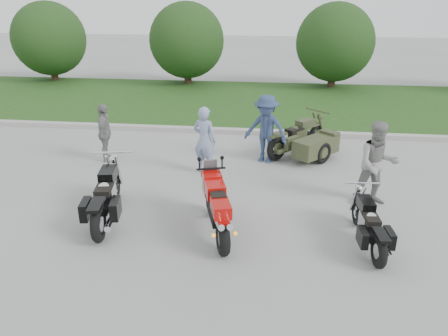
# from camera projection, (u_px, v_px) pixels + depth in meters

# --- Properties ---
(ground) EXTENTS (80.00, 80.00, 0.00)m
(ground) POSITION_uv_depth(u_px,v_px,m) (203.00, 220.00, 9.10)
(ground) COLOR #A2A29C
(ground) RESTS_ON ground
(curb) EXTENTS (60.00, 0.30, 0.15)m
(curb) POSITION_uv_depth(u_px,v_px,m) (233.00, 131.00, 14.59)
(curb) COLOR #A2A098
(curb) RESTS_ON ground
(grass_strip) EXTENTS (60.00, 8.00, 0.14)m
(grass_strip) POSITION_uv_depth(u_px,v_px,m) (243.00, 102.00, 18.40)
(grass_strip) COLOR #375E20
(grass_strip) RESTS_ON ground
(tree_far_left) EXTENTS (3.60, 3.60, 4.00)m
(tree_far_left) POSITION_uv_depth(u_px,v_px,m) (49.00, 39.00, 21.79)
(tree_far_left) COLOR #3F2B1C
(tree_far_left) RESTS_ON ground
(tree_mid_left) EXTENTS (3.60, 3.60, 4.00)m
(tree_mid_left) POSITION_uv_depth(u_px,v_px,m) (187.00, 41.00, 21.01)
(tree_mid_left) COLOR #3F2B1C
(tree_mid_left) RESTS_ON ground
(tree_mid_right) EXTENTS (3.60, 3.60, 4.00)m
(tree_mid_right) POSITION_uv_depth(u_px,v_px,m) (335.00, 42.00, 20.24)
(tree_mid_right) COLOR #3F2B1C
(tree_mid_right) RESTS_ON ground
(sportbike_red) EXTENTS (0.83, 2.14, 1.04)m
(sportbike_red) POSITION_uv_depth(u_px,v_px,m) (217.00, 206.00, 8.34)
(sportbike_red) COLOR black
(sportbike_red) RESTS_ON ground
(cruiser_left) EXTENTS (0.71, 2.51, 0.97)m
(cruiser_left) POSITION_uv_depth(u_px,v_px,m) (106.00, 199.00, 8.89)
(cruiser_left) COLOR black
(cruiser_left) RESTS_ON ground
(cruiser_right) EXTENTS (0.44, 2.06, 0.79)m
(cruiser_right) POSITION_uv_depth(u_px,v_px,m) (370.00, 227.00, 8.01)
(cruiser_right) COLOR black
(cruiser_right) RESTS_ON ground
(cruiser_sidecar) EXTENTS (2.07, 2.26, 0.95)m
(cruiser_sidecar) POSITION_uv_depth(u_px,v_px,m) (307.00, 143.00, 12.30)
(cruiser_sidecar) COLOR black
(cruiser_sidecar) RESTS_ON ground
(person_stripe) EXTENTS (0.75, 0.61, 1.76)m
(person_stripe) POSITION_uv_depth(u_px,v_px,m) (205.00, 140.00, 11.16)
(person_stripe) COLOR #8590B5
(person_stripe) RESTS_ON ground
(person_grey) EXTENTS (0.99, 0.81, 1.90)m
(person_grey) POSITION_uv_depth(u_px,v_px,m) (377.00, 164.00, 9.45)
(person_grey) COLOR gray
(person_grey) RESTS_ON ground
(person_denim) EXTENTS (1.38, 1.06, 1.88)m
(person_denim) POSITION_uv_depth(u_px,v_px,m) (266.00, 129.00, 11.85)
(person_denim) COLOR navy
(person_denim) RESTS_ON ground
(person_back) EXTENTS (0.57, 1.01, 1.62)m
(person_back) POSITION_uv_depth(u_px,v_px,m) (105.00, 133.00, 11.96)
(person_back) COLOR gray
(person_back) RESTS_ON ground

